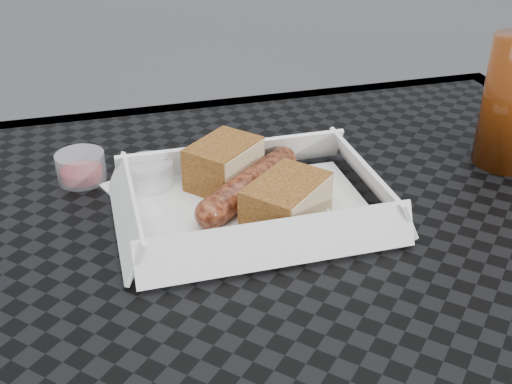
% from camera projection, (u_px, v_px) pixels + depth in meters
% --- Properties ---
extents(patio_table, '(0.80, 0.80, 0.74)m').
position_uv_depth(patio_table, '(317.00, 343.00, 0.57)').
color(patio_table, black).
rests_on(patio_table, ground).
extents(food_tray, '(0.22, 0.15, 0.00)m').
position_uv_depth(food_tray, '(253.00, 212.00, 0.61)').
color(food_tray, white).
rests_on(food_tray, patio_table).
extents(bratwurst, '(0.12, 0.11, 0.03)m').
position_uv_depth(bratwurst, '(249.00, 185.00, 0.62)').
color(bratwurst, brown).
rests_on(bratwurst, food_tray).
extents(bread_near, '(0.09, 0.09, 0.04)m').
position_uv_depth(bread_near, '(224.00, 164.00, 0.64)').
color(bread_near, '#905B24').
rests_on(bread_near, food_tray).
extents(bread_far, '(0.09, 0.09, 0.04)m').
position_uv_depth(bread_far, '(286.00, 201.00, 0.58)').
color(bread_far, '#905B24').
rests_on(bread_far, food_tray).
extents(veg_garnish, '(0.03, 0.03, 0.00)m').
position_uv_depth(veg_garnish, '(313.00, 222.00, 0.59)').
color(veg_garnish, '#F8590A').
rests_on(veg_garnish, food_tray).
extents(napkin, '(0.16, 0.16, 0.00)m').
position_uv_depth(napkin, '(180.00, 191.00, 0.65)').
color(napkin, white).
rests_on(napkin, patio_table).
extents(condiment_cup_sauce, '(0.05, 0.05, 0.03)m').
position_uv_depth(condiment_cup_sauce, '(81.00, 167.00, 0.66)').
color(condiment_cup_sauce, maroon).
rests_on(condiment_cup_sauce, patio_table).
extents(condiment_cup_empty, '(0.05, 0.05, 0.03)m').
position_uv_depth(condiment_cup_empty, '(149.00, 175.00, 0.65)').
color(condiment_cup_empty, silver).
rests_on(condiment_cup_empty, patio_table).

